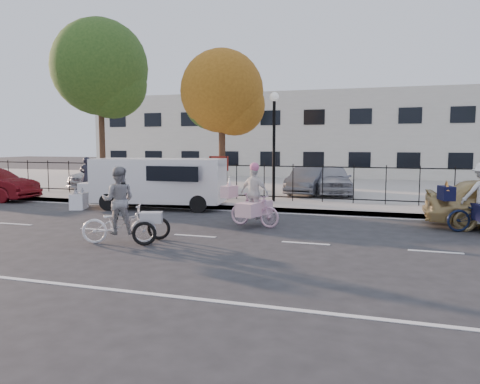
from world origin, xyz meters
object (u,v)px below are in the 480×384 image
at_px(pedestrian, 87,176).
at_px(lot_car_d, 332,179).
at_px(lot_car_a, 105,174).
at_px(lot_car_b, 159,175).
at_px(white_van, 157,181).
at_px(lamppost, 274,127).
at_px(zebra_trike, 119,214).
at_px(unicorn_bike, 253,203).
at_px(lot_car_c, 308,180).

xyz_separation_m(pedestrian, lot_car_d, (10.30, 4.05, -0.19)).
relative_size(lot_car_a, lot_car_b, 0.90).
height_order(white_van, lot_car_d, white_van).
height_order(lamppost, zebra_trike, lamppost).
height_order(lamppost, white_van, lamppost).
xyz_separation_m(lamppost, lot_car_d, (1.92, 3.47, -2.29)).
bearing_deg(zebra_trike, white_van, -2.13).
height_order(lot_car_a, lot_car_d, lot_car_d).
distance_m(lamppost, lot_car_d, 4.58).
height_order(unicorn_bike, lot_car_d, unicorn_bike).
bearing_deg(lot_car_c, lot_car_d, 20.24).
bearing_deg(lot_car_a, white_van, -35.50).
xyz_separation_m(white_van, lot_car_a, (-6.21, 5.76, -0.25)).
distance_m(lamppost, white_van, 5.05).
relative_size(zebra_trike, lot_car_a, 0.49).
bearing_deg(lot_car_d, unicorn_bike, -110.74).
bearing_deg(zebra_trike, lot_car_b, 1.94).
relative_size(unicorn_bike, lot_car_c, 0.51).
bearing_deg(lot_car_d, pedestrian, -170.21).
distance_m(white_van, lot_car_d, 8.27).
xyz_separation_m(zebra_trike, lot_car_d, (3.85, 11.66, 0.09)).
bearing_deg(lot_car_b, white_van, -47.40).
bearing_deg(lot_car_c, unicorn_bike, -87.96).
height_order(white_van, pedestrian, white_van).
relative_size(zebra_trike, lot_car_b, 0.44).
bearing_deg(unicorn_bike, lot_car_c, 12.85).
relative_size(unicorn_bike, lot_car_b, 0.39).
relative_size(lamppost, lot_car_b, 0.87).
distance_m(lot_car_a, lot_car_b, 3.15).
distance_m(white_van, pedestrian, 4.71).
distance_m(lot_car_a, lot_car_c, 11.07).
bearing_deg(lamppost, white_van, -150.07).
relative_size(white_van, lot_car_d, 1.41).
height_order(lamppost, lot_car_b, lamppost).
xyz_separation_m(unicorn_bike, lot_car_d, (1.34, 8.38, 0.12)).
bearing_deg(unicorn_bike, lot_car_b, 56.45).
relative_size(lot_car_b, lot_car_d, 1.26).
height_order(pedestrian, lot_car_a, pedestrian).
height_order(zebra_trike, lot_car_a, zebra_trike).
height_order(white_van, lot_car_b, white_van).
xyz_separation_m(zebra_trike, lot_car_a, (-8.28, 11.65, 0.06)).
relative_size(white_van, lot_car_b, 1.12).
bearing_deg(pedestrian, lamppost, 164.30).
height_order(zebra_trike, white_van, zebra_trike).
bearing_deg(lot_car_a, lot_car_b, 11.57).
height_order(zebra_trike, unicorn_bike, unicorn_bike).
xyz_separation_m(lot_car_a, lot_car_b, (3.14, 0.23, 0.04)).
bearing_deg(lot_car_b, lot_car_c, 11.58).
relative_size(lot_car_a, lot_car_d, 1.13).
bearing_deg(lamppost, pedestrian, -176.04).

